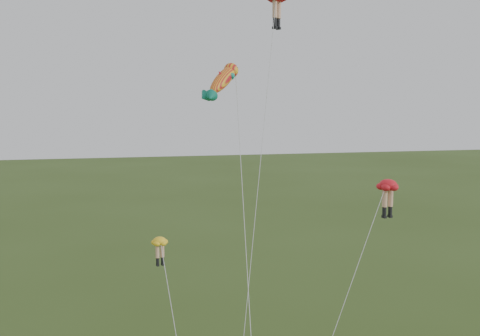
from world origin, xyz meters
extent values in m
cylinder|color=#DCA582|center=(3.31, 8.75, 22.64)|extent=(0.31, 0.31, 1.07)
cylinder|color=black|center=(3.31, 8.75, 21.84)|extent=(0.24, 0.24, 0.53)
cube|color=black|center=(3.31, 8.75, 21.50)|extent=(0.33, 0.35, 0.16)
cylinder|color=#DCA582|center=(3.64, 9.02, 22.64)|extent=(0.31, 0.31, 1.07)
cylinder|color=black|center=(3.64, 9.02, 21.84)|extent=(0.24, 0.24, 0.53)
cube|color=black|center=(3.64, 9.02, 21.50)|extent=(0.33, 0.35, 0.16)
cylinder|color=silver|center=(1.12, 4.59, 12.01)|extent=(4.75, 8.62, 23.60)
ellipsoid|color=red|center=(9.18, 4.40, 11.85)|extent=(1.55, 1.55, 0.69)
cylinder|color=#DCA582|center=(8.97, 4.38, 11.04)|extent=(0.31, 0.31, 1.06)
cylinder|color=black|center=(8.97, 4.38, 10.25)|extent=(0.24, 0.24, 0.53)
cube|color=black|center=(8.97, 4.38, 9.91)|extent=(0.21, 0.33, 0.15)
cylinder|color=#DCA582|center=(9.39, 4.43, 11.04)|extent=(0.31, 0.31, 1.06)
cylinder|color=black|center=(9.39, 4.43, 10.25)|extent=(0.24, 0.24, 0.53)
cube|color=black|center=(9.39, 4.43, 9.91)|extent=(0.21, 0.33, 0.15)
cylinder|color=silver|center=(5.57, 1.97, 6.20)|extent=(7.26, 4.91, 11.99)
ellipsoid|color=yellow|center=(-4.54, 4.20, 9.26)|extent=(1.19, 1.19, 0.47)
cylinder|color=#DCA582|center=(-4.68, 4.16, 8.70)|extent=(0.21, 0.21, 0.72)
cylinder|color=black|center=(-4.68, 4.16, 8.16)|extent=(0.16, 0.16, 0.36)
cube|color=black|center=(-4.68, 4.16, 7.92)|extent=(0.18, 0.24, 0.11)
cylinder|color=#DCA582|center=(-4.40, 4.24, 8.70)|extent=(0.21, 0.21, 0.72)
cylinder|color=black|center=(-4.40, 4.24, 8.16)|extent=(0.16, 0.16, 0.36)
cube|color=black|center=(-4.40, 4.24, 7.92)|extent=(0.18, 0.24, 0.11)
ellipsoid|color=gold|center=(-0.73, 5.28, 18.09)|extent=(2.73, 2.77, 2.36)
sphere|color=gold|center=(-0.73, 5.28, 18.09)|extent=(1.51, 1.52, 1.24)
cone|color=#13806C|center=(-0.73, 5.28, 18.09)|extent=(1.29, 1.30, 1.22)
cone|color=#13806C|center=(-0.73, 5.28, 18.09)|extent=(1.29, 1.30, 1.22)
cone|color=#13806C|center=(-0.73, 5.28, 18.09)|extent=(0.73, 0.73, 0.68)
cone|color=#13806C|center=(-0.73, 5.28, 18.09)|extent=(0.73, 0.73, 0.68)
cone|color=#AA1119|center=(-0.73, 5.28, 18.09)|extent=(0.76, 0.77, 0.66)
cylinder|color=silver|center=(-0.79, 1.19, 9.15)|extent=(0.15, 8.19, 17.88)
camera|label=1|loc=(-6.86, -24.46, 16.61)|focal=40.00mm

